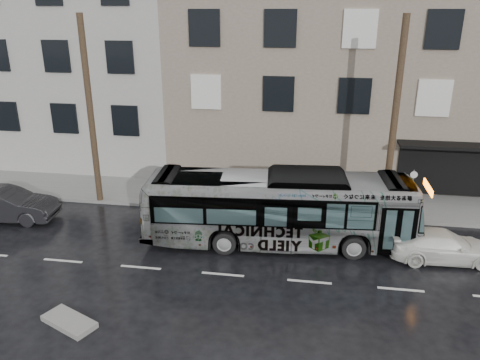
# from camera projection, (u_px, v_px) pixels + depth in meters

# --- Properties ---
(ground) EXTENTS (120.00, 120.00, 0.00)m
(ground) POSITION_uv_depth(u_px,v_px,m) (234.00, 243.00, 19.75)
(ground) COLOR black
(ground) RESTS_ON ground
(sidewalk) EXTENTS (90.00, 3.60, 0.15)m
(sidewalk) POSITION_uv_depth(u_px,v_px,m) (250.00, 198.00, 24.26)
(sidewalk) COLOR gray
(sidewalk) RESTS_ON ground
(building_taupe) EXTENTS (20.00, 12.00, 11.00)m
(building_taupe) POSITION_uv_depth(u_px,v_px,m) (348.00, 74.00, 28.88)
(building_taupe) COLOR gray
(building_taupe) RESTS_ON ground
(building_grey) EXTENTS (26.00, 15.00, 16.00)m
(building_grey) POSITION_uv_depth(u_px,v_px,m) (15.00, 28.00, 32.77)
(building_grey) COLOR #ABA9A1
(building_grey) RESTS_ON ground
(utility_pole_front) EXTENTS (0.30, 0.30, 9.00)m
(utility_pole_front) POSITION_uv_depth(u_px,v_px,m) (394.00, 123.00, 20.24)
(utility_pole_front) COLOR #4D3C26
(utility_pole_front) RESTS_ON sidewalk
(utility_pole_rear) EXTENTS (0.30, 0.30, 9.00)m
(utility_pole_rear) POSITION_uv_depth(u_px,v_px,m) (90.00, 112.00, 22.29)
(utility_pole_rear) COLOR #4D3C26
(utility_pole_rear) RESTS_ON sidewalk
(sign_post) EXTENTS (0.06, 0.06, 2.40)m
(sign_post) POSITION_uv_depth(u_px,v_px,m) (411.00, 195.00, 21.22)
(sign_post) COLOR slate
(sign_post) RESTS_ON sidewalk
(bus) EXTENTS (11.37, 3.52, 3.12)m
(bus) POSITION_uv_depth(u_px,v_px,m) (279.00, 209.00, 19.28)
(bus) COLOR #B2B2B2
(bus) RESTS_ON ground
(white_sedan) EXTENTS (4.25, 1.97, 1.20)m
(white_sedan) POSITION_uv_depth(u_px,v_px,m) (442.00, 246.00, 18.27)
(white_sedan) COLOR white
(white_sedan) RESTS_ON ground
(dark_sedan) EXTENTS (4.75, 2.05, 1.52)m
(dark_sedan) POSITION_uv_depth(u_px,v_px,m) (6.00, 205.00, 21.67)
(dark_sedan) COLOR black
(dark_sedan) RESTS_ON ground
(slush_pile) EXTENTS (1.97, 1.47, 0.18)m
(slush_pile) POSITION_uv_depth(u_px,v_px,m) (69.00, 322.00, 14.66)
(slush_pile) COLOR gray
(slush_pile) RESTS_ON ground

